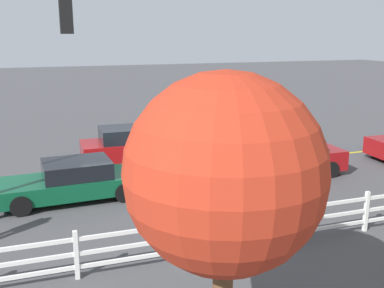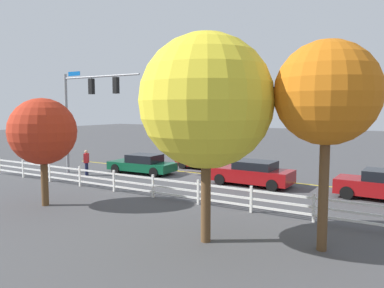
% 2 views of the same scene
% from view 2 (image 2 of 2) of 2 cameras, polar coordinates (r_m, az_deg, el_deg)
% --- Properties ---
extents(ground_plane, '(120.00, 120.00, 0.00)m').
position_cam_2_polar(ground_plane, '(26.24, -1.70, -4.22)').
color(ground_plane, '#444447').
extents(lane_center_stripe, '(28.00, 0.16, 0.01)m').
position_cam_2_polar(lane_center_stripe, '(24.33, 6.27, -5.00)').
color(lane_center_stripe, gold).
rests_on(lane_center_stripe, ground_plane).
extents(signal_assembly, '(6.51, 0.38, 6.85)m').
position_cam_2_polar(signal_assembly, '(25.48, -16.17, 6.12)').
color(signal_assembly, gray).
rests_on(signal_assembly, ground_plane).
extents(car_0, '(4.25, 2.06, 1.44)m').
position_cam_2_polar(car_0, '(20.31, 27.27, -5.65)').
color(car_0, maroon).
rests_on(car_0, ground_plane).
extents(car_1, '(4.69, 2.09, 1.42)m').
position_cam_2_polar(car_1, '(21.70, 9.23, -4.45)').
color(car_1, maroon).
rests_on(car_1, ground_plane).
extents(car_2, '(3.95, 2.01, 1.51)m').
position_cam_2_polar(car_2, '(27.28, 1.79, -2.30)').
color(car_2, maroon).
rests_on(car_2, ground_plane).
extents(car_3, '(4.73, 2.13, 1.31)m').
position_cam_2_polar(car_3, '(25.59, -7.61, -3.07)').
color(car_3, '#0C4C2D').
rests_on(car_3, ground_plane).
extents(pedestrian, '(0.42, 0.48, 1.69)m').
position_cam_2_polar(pedestrian, '(25.45, -15.91, -2.61)').
color(pedestrian, '#191E3F').
rests_on(pedestrian, ground_plane).
extents(white_rail_fence, '(26.10, 0.10, 1.15)m').
position_cam_2_polar(white_rail_fence, '(18.62, -6.02, -6.36)').
color(white_rail_fence, white).
rests_on(white_rail_fence, ground_plane).
extents(tree_0, '(4.36, 4.36, 6.83)m').
position_cam_2_polar(tree_0, '(11.99, 2.19, 6.57)').
color(tree_0, brown).
rests_on(tree_0, ground_plane).
extents(tree_1, '(3.16, 3.16, 6.46)m').
position_cam_2_polar(tree_1, '(11.93, 20.01, 7.25)').
color(tree_1, brown).
rests_on(tree_1, ground_plane).
extents(tree_2, '(2.99, 2.99, 4.89)m').
position_cam_2_polar(tree_2, '(17.94, -21.96, 1.76)').
color(tree_2, brown).
rests_on(tree_2, ground_plane).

